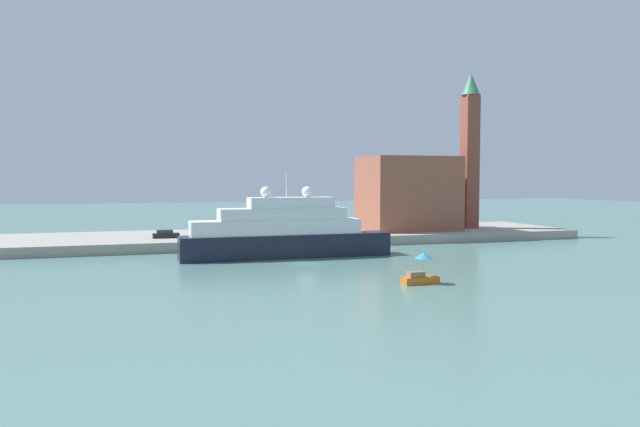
{
  "coord_description": "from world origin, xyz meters",
  "views": [
    {
      "loc": [
        -21.18,
        -72.93,
        10.8
      ],
      "look_at": [
        3.65,
        6.0,
        5.95
      ],
      "focal_mm": 34.07,
      "sensor_mm": 36.0,
      "label": 1
    }
  ],
  "objects": [
    {
      "name": "harbor_building",
      "position": [
        26.53,
        26.1,
        8.07
      ],
      "size": [
        15.96,
        12.11,
        13.07
      ],
      "primitive_type": "cube",
      "color": "#93513D",
      "rests_on": "quay_dock"
    },
    {
      "name": "mooring_bollard",
      "position": [
        7.22,
        17.3,
        1.92
      ],
      "size": [
        0.53,
        0.53,
        0.79
      ],
      "primitive_type": "cylinder",
      "color": "black",
      "rests_on": "quay_dock"
    },
    {
      "name": "large_yacht",
      "position": [
        -1.27,
        6.64,
        3.32
      ],
      "size": [
        28.76,
        4.29,
        11.7
      ],
      "color": "black",
      "rests_on": "ground"
    },
    {
      "name": "quay_dock",
      "position": [
        0.0,
        27.18,
        0.76
      ],
      "size": [
        110.0,
        22.37,
        1.53
      ],
      "primitive_type": "cube",
      "color": "gray",
      "rests_on": "ground"
    },
    {
      "name": "ground",
      "position": [
        0.0,
        0.0,
        0.0
      ],
      "size": [
        400.0,
        400.0,
        0.0
      ],
      "primitive_type": "plane",
      "color": "slate"
    },
    {
      "name": "bell_tower",
      "position": [
        39.04,
        26.12,
        16.9
      ],
      "size": [
        3.44,
        3.44,
        28.56
      ],
      "color": "brown",
      "rests_on": "quay_dock"
    },
    {
      "name": "parked_car",
      "position": [
        -15.94,
        23.42,
        2.08
      ],
      "size": [
        4.04,
        1.65,
        1.27
      ],
      "color": "black",
      "rests_on": "quay_dock"
    },
    {
      "name": "person_figure",
      "position": [
        -11.92,
        21.11,
        2.24
      ],
      "size": [
        0.36,
        0.36,
        1.55
      ],
      "color": "#4C4C4C",
      "rests_on": "quay_dock"
    },
    {
      "name": "small_motorboat",
      "position": [
        7.04,
        -17.49,
        1.29
      ],
      "size": [
        3.71,
        1.91,
        3.26
      ],
      "color": "#C66019",
      "rests_on": "ground"
    }
  ]
}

